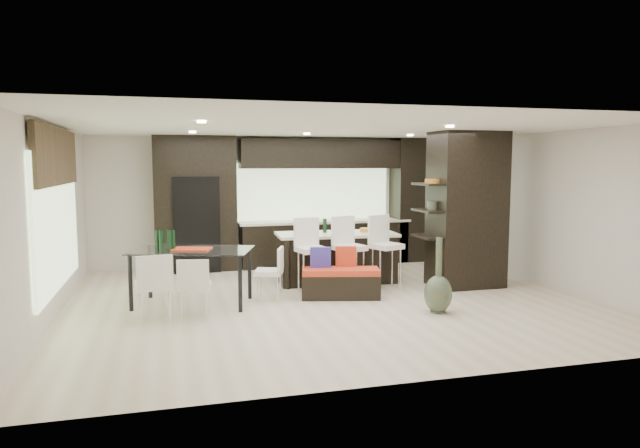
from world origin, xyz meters
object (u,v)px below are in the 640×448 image
object	(u,v)px
floor_vase	(439,275)
dining_table	(193,277)
chair_far	(154,290)
stool_left	(312,263)
chair_near	(195,290)
stool_mid	(350,261)
chair_end	(269,276)
stool_right	(386,259)
bench	(341,283)
kitchen_island	(336,257)

from	to	relation	value
floor_vase	dining_table	xyz separation A→B (m)	(-3.40, 1.42, -0.12)
chair_far	floor_vase	bearing A→B (deg)	-14.88
stool_left	chair_near	world-z (taller)	stool_left
chair_near	chair_far	bearing A→B (deg)	-167.18
chair_near	chair_far	size ratio (longest dim) A/B	0.91
stool_mid	chair_end	size ratio (longest dim) A/B	1.32
stool_right	bench	world-z (taller)	stool_right
stool_left	stool_right	distance (m)	1.32
kitchen_island	chair_end	world-z (taller)	kitchen_island
kitchen_island	chair_far	distance (m)	3.67
dining_table	chair_near	size ratio (longest dim) A/B	2.24
chair_far	dining_table	bearing A→B (deg)	49.57
chair_near	dining_table	bearing A→B (deg)	100.57
stool_right	floor_vase	world-z (taller)	floor_vase
bench	stool_mid	bearing A→B (deg)	69.52
stool_mid	stool_right	distance (m)	0.66
stool_mid	floor_vase	world-z (taller)	floor_vase
bench	chair_far	size ratio (longest dim) A/B	1.43
floor_vase	chair_near	bearing A→B (deg)	169.60
kitchen_island	stool_mid	bearing A→B (deg)	-86.56
kitchen_island	stool_mid	distance (m)	0.79
stool_left	stool_mid	distance (m)	0.66
dining_table	chair_near	bearing A→B (deg)	-72.58
chair_end	dining_table	bearing A→B (deg)	109.11
floor_vase	bench	bearing A→B (deg)	131.17
stool_right	chair_near	size ratio (longest dim) A/B	1.29
chair_end	floor_vase	bearing A→B (deg)	-103.35
stool_right	floor_vase	size ratio (longest dim) A/B	0.93
bench	stool_left	bearing A→B (deg)	143.78
kitchen_island	chair_far	world-z (taller)	kitchen_island
kitchen_island	chair_near	xyz separation A→B (m)	(-2.61, -1.85, -0.05)
floor_vase	chair_end	distance (m)	2.65
stool_mid	chair_near	xyz separation A→B (m)	(-2.61, -1.06, -0.11)
floor_vase	dining_table	size ratio (longest dim) A/B	0.62
chair_near	bench	bearing A→B (deg)	25.64
floor_vase	chair_end	xyz separation A→B (m)	(-2.23, 1.42, -0.16)
stool_right	bench	distance (m)	1.08
stool_left	stool_right	world-z (taller)	stool_right
chair_far	stool_left	bearing A→B (deg)	17.15
bench	kitchen_island	bearing A→B (deg)	90.17
kitchen_island	chair_far	bearing A→B (deg)	-146.00
stool_mid	floor_vase	size ratio (longest dim) A/B	0.93
chair_far	stool_mid	bearing A→B (deg)	12.62
stool_left	chair_end	bearing A→B (deg)	-172.61
chair_near	chair_end	distance (m)	1.42
kitchen_island	bench	size ratio (longest dim) A/B	1.73
stool_right	floor_vase	distance (m)	1.69
stool_left	bench	distance (m)	0.63
stool_mid	bench	world-z (taller)	stool_mid
chair_near	floor_vase	bearing A→B (deg)	0.17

